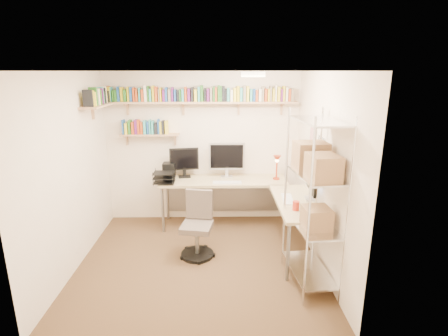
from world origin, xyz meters
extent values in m
plane|color=#4F3722|center=(0.00, 0.00, 0.00)|extent=(3.20, 3.20, 0.00)
cube|color=beige|center=(0.00, 1.50, 1.25)|extent=(3.20, 0.04, 2.50)
cube|color=beige|center=(-1.60, 0.00, 1.25)|extent=(0.04, 3.00, 2.50)
cube|color=beige|center=(1.60, 0.00, 1.25)|extent=(0.04, 3.00, 2.50)
cube|color=beige|center=(0.00, -1.50, 1.25)|extent=(3.20, 0.04, 2.50)
cube|color=white|center=(0.00, 0.00, 2.50)|extent=(3.20, 3.00, 0.04)
cube|color=silver|center=(1.59, 0.55, 1.55)|extent=(0.01, 0.30, 0.42)
cube|color=white|center=(1.59, 0.15, 1.50)|extent=(0.01, 0.28, 0.38)
cylinder|color=#FFEAC6|center=(0.70, 0.20, 2.46)|extent=(0.30, 0.30, 0.06)
cube|color=tan|center=(0.00, 1.38, 2.02)|extent=(3.05, 0.25, 0.03)
cube|color=tan|center=(-1.48, 0.95, 2.02)|extent=(0.25, 1.00, 0.03)
cube|color=tan|center=(-0.85, 1.40, 1.50)|extent=(0.95, 0.20, 0.02)
cube|color=tan|center=(-1.20, 1.44, 1.95)|extent=(0.03, 0.20, 0.20)
cube|color=tan|center=(-0.30, 1.44, 1.95)|extent=(0.03, 0.20, 0.20)
cube|color=tan|center=(0.60, 1.44, 1.95)|extent=(0.03, 0.20, 0.20)
cube|color=tan|center=(1.30, 1.44, 1.95)|extent=(0.03, 0.20, 0.20)
cube|color=#1D4B98|center=(-1.46, 1.38, 2.15)|extent=(0.04, 0.11, 0.23)
cube|color=teal|center=(-1.42, 1.38, 2.15)|extent=(0.03, 0.15, 0.23)
cube|color=#296B23|center=(-1.38, 1.38, 2.12)|extent=(0.03, 0.14, 0.17)
cube|color=#296B23|center=(-1.34, 1.38, 2.13)|extent=(0.04, 0.14, 0.18)
cube|color=#1D4B98|center=(-1.29, 1.38, 2.15)|extent=(0.03, 0.14, 0.23)
cube|color=gold|center=(-1.24, 1.38, 2.15)|extent=(0.04, 0.11, 0.22)
cube|color=#296B23|center=(-1.19, 1.38, 2.13)|extent=(0.04, 0.13, 0.18)
cube|color=gold|center=(-1.14, 1.38, 2.15)|extent=(0.03, 0.12, 0.23)
cube|color=#1D4B98|center=(-1.10, 1.38, 2.15)|extent=(0.04, 0.12, 0.22)
cube|color=#B94218|center=(-1.05, 1.38, 2.14)|extent=(0.03, 0.14, 0.22)
cube|color=#B94218|center=(-1.01, 1.38, 2.13)|extent=(0.03, 0.15, 0.20)
cube|color=teal|center=(-0.97, 1.38, 2.14)|extent=(0.03, 0.12, 0.22)
cube|color=#B94218|center=(-0.92, 1.38, 2.13)|extent=(0.04, 0.14, 0.19)
cube|color=white|center=(-0.87, 1.38, 2.16)|extent=(0.04, 0.12, 0.25)
cube|color=#296B23|center=(-0.83, 1.38, 2.15)|extent=(0.02, 0.11, 0.24)
cube|color=teal|center=(-0.80, 1.38, 2.13)|extent=(0.03, 0.15, 0.19)
cube|color=gold|center=(-0.75, 1.38, 2.16)|extent=(0.03, 0.14, 0.25)
cube|color=#B94218|center=(-0.70, 1.38, 2.15)|extent=(0.04, 0.14, 0.23)
cube|color=gray|center=(-0.66, 1.38, 2.13)|extent=(0.02, 0.12, 0.19)
cube|color=gold|center=(-0.63, 1.38, 2.14)|extent=(0.02, 0.14, 0.22)
cube|color=#611A63|center=(-0.59, 1.38, 2.13)|extent=(0.04, 0.13, 0.18)
cube|color=#1D4B98|center=(-0.55, 1.38, 2.14)|extent=(0.03, 0.13, 0.22)
cube|color=gray|center=(-0.50, 1.38, 2.13)|extent=(0.04, 0.14, 0.19)
cube|color=#611A63|center=(-0.45, 1.38, 2.15)|extent=(0.03, 0.15, 0.22)
cube|color=#1D4B98|center=(-0.41, 1.38, 2.13)|extent=(0.03, 0.14, 0.19)
cube|color=black|center=(-0.36, 1.38, 2.12)|extent=(0.04, 0.12, 0.18)
cube|color=#296B23|center=(-0.33, 1.38, 2.13)|extent=(0.02, 0.11, 0.19)
cube|color=teal|center=(-0.29, 1.38, 2.13)|extent=(0.03, 0.12, 0.19)
cube|color=#B94218|center=(-0.24, 1.38, 2.15)|extent=(0.03, 0.13, 0.23)
cube|color=#611A63|center=(-0.19, 1.38, 2.14)|extent=(0.04, 0.14, 0.20)
cube|color=black|center=(-0.14, 1.38, 2.15)|extent=(0.04, 0.14, 0.22)
cube|color=yellow|center=(-0.09, 1.38, 2.13)|extent=(0.04, 0.14, 0.19)
cube|color=teal|center=(-0.04, 1.38, 2.15)|extent=(0.03, 0.12, 0.23)
cube|color=#296B23|center=(0.01, 1.38, 2.16)|extent=(0.04, 0.12, 0.25)
cube|color=black|center=(0.06, 1.38, 2.14)|extent=(0.03, 0.12, 0.21)
cube|color=#611A63|center=(0.11, 1.38, 2.13)|extent=(0.04, 0.14, 0.20)
cube|color=gray|center=(0.16, 1.38, 2.15)|extent=(0.03, 0.14, 0.22)
cube|color=#296B23|center=(0.20, 1.38, 2.15)|extent=(0.03, 0.14, 0.23)
cube|color=#B94218|center=(0.23, 1.38, 2.14)|extent=(0.03, 0.14, 0.22)
cube|color=#296B23|center=(0.28, 1.38, 2.16)|extent=(0.03, 0.13, 0.25)
cube|color=#296B23|center=(0.31, 1.38, 2.16)|extent=(0.03, 0.14, 0.24)
cube|color=black|center=(0.35, 1.38, 2.15)|extent=(0.04, 0.12, 0.24)
cube|color=black|center=(0.39, 1.38, 2.13)|extent=(0.02, 0.13, 0.19)
cube|color=teal|center=(0.43, 1.38, 2.14)|extent=(0.04, 0.12, 0.21)
cube|color=white|center=(0.48, 1.38, 2.13)|extent=(0.04, 0.14, 0.18)
cube|color=yellow|center=(0.53, 1.38, 2.14)|extent=(0.04, 0.13, 0.21)
cube|color=gold|center=(0.58, 1.38, 2.15)|extent=(0.04, 0.15, 0.24)
cube|color=teal|center=(0.63, 1.38, 2.14)|extent=(0.04, 0.15, 0.21)
cube|color=gray|center=(0.68, 1.38, 2.16)|extent=(0.04, 0.13, 0.24)
cube|color=yellow|center=(0.73, 1.38, 2.15)|extent=(0.04, 0.14, 0.24)
cube|color=teal|center=(0.78, 1.38, 2.13)|extent=(0.04, 0.15, 0.19)
cube|color=#1D4B98|center=(0.84, 1.38, 2.13)|extent=(0.04, 0.11, 0.19)
cube|color=#B94218|center=(0.88, 1.38, 2.12)|extent=(0.03, 0.14, 0.18)
cube|color=white|center=(0.93, 1.38, 2.13)|extent=(0.04, 0.14, 0.19)
cube|color=gray|center=(0.97, 1.38, 2.15)|extent=(0.03, 0.15, 0.24)
cube|color=#B94218|center=(1.02, 1.38, 2.13)|extent=(0.04, 0.14, 0.20)
cube|color=yellow|center=(1.06, 1.38, 2.13)|extent=(0.03, 0.12, 0.20)
cube|color=gray|center=(1.10, 1.38, 2.16)|extent=(0.03, 0.12, 0.24)
cube|color=yellow|center=(1.14, 1.38, 2.13)|extent=(0.03, 0.13, 0.20)
cube|color=white|center=(1.18, 1.38, 2.16)|extent=(0.02, 0.12, 0.25)
cube|color=yellow|center=(1.22, 1.38, 2.15)|extent=(0.04, 0.11, 0.22)
cube|color=#611A63|center=(1.27, 1.38, 2.13)|extent=(0.03, 0.13, 0.19)
cube|color=yellow|center=(1.30, 1.38, 2.15)|extent=(0.03, 0.12, 0.24)
cube|color=white|center=(1.35, 1.38, 2.14)|extent=(0.03, 0.11, 0.22)
cube|color=#B94218|center=(1.40, 1.38, 2.13)|extent=(0.03, 0.11, 0.19)
cube|color=gray|center=(1.44, 1.38, 2.14)|extent=(0.04, 0.13, 0.21)
cube|color=black|center=(-1.48, 0.52, 2.15)|extent=(0.13, 0.03, 0.23)
cube|color=gold|center=(-1.48, 0.56, 2.14)|extent=(0.13, 0.03, 0.22)
cube|color=gold|center=(-1.48, 0.59, 2.14)|extent=(0.12, 0.02, 0.21)
cube|color=yellow|center=(-1.48, 0.63, 2.13)|extent=(0.13, 0.04, 0.19)
cube|color=#296B23|center=(-1.48, 0.68, 2.12)|extent=(0.13, 0.03, 0.17)
cube|color=#296B23|center=(-1.48, 0.72, 2.16)|extent=(0.11, 0.04, 0.25)
cube|color=white|center=(-1.48, 0.78, 2.15)|extent=(0.14, 0.04, 0.23)
cube|color=yellow|center=(-1.48, 0.82, 2.15)|extent=(0.13, 0.02, 0.23)
cube|color=#296B23|center=(-1.48, 0.86, 2.14)|extent=(0.15, 0.03, 0.21)
cube|color=gray|center=(-1.48, 0.90, 2.12)|extent=(0.12, 0.04, 0.18)
cube|color=#611A63|center=(-1.48, 0.94, 2.15)|extent=(0.15, 0.04, 0.22)
cube|color=teal|center=(-1.48, 0.99, 2.15)|extent=(0.13, 0.04, 0.24)
cube|color=#296B23|center=(-1.48, 1.03, 2.12)|extent=(0.11, 0.03, 0.18)
cube|color=black|center=(-1.48, 1.07, 2.15)|extent=(0.14, 0.03, 0.23)
cube|color=white|center=(-1.48, 1.12, 2.16)|extent=(0.12, 0.04, 0.25)
cube|color=gold|center=(-1.48, 1.16, 2.12)|extent=(0.11, 0.02, 0.17)
cube|color=black|center=(-1.48, 1.21, 2.12)|extent=(0.15, 0.04, 0.18)
cube|color=yellow|center=(-1.48, 1.26, 2.13)|extent=(0.12, 0.03, 0.18)
cube|color=gold|center=(-1.48, 1.30, 2.15)|extent=(0.12, 0.04, 0.23)
cube|color=#B94218|center=(-1.48, 1.36, 2.16)|extent=(0.12, 0.04, 0.24)
cube|color=#1D4B98|center=(-1.27, 1.40, 1.63)|extent=(0.03, 0.14, 0.23)
cube|color=yellow|center=(-1.22, 1.40, 1.60)|extent=(0.04, 0.14, 0.18)
cube|color=#296B23|center=(-1.16, 1.40, 1.63)|extent=(0.04, 0.14, 0.23)
cube|color=#B94218|center=(-1.11, 1.40, 1.61)|extent=(0.04, 0.13, 0.19)
cube|color=#611A63|center=(-1.06, 1.40, 1.63)|extent=(0.04, 0.12, 0.23)
cube|color=#B94218|center=(-1.02, 1.40, 1.63)|extent=(0.04, 0.12, 0.23)
cube|color=#B94218|center=(-0.97, 1.40, 1.61)|extent=(0.04, 0.11, 0.19)
cube|color=teal|center=(-0.92, 1.40, 1.62)|extent=(0.04, 0.14, 0.22)
cube|color=#1D4B98|center=(-0.87, 1.40, 1.61)|extent=(0.03, 0.11, 0.20)
cube|color=teal|center=(-0.84, 1.40, 1.63)|extent=(0.03, 0.11, 0.23)
cube|color=teal|center=(-0.79, 1.40, 1.62)|extent=(0.03, 0.15, 0.21)
cube|color=black|center=(-0.74, 1.40, 1.60)|extent=(0.04, 0.13, 0.18)
cube|color=#1D4B98|center=(-0.70, 1.40, 1.63)|extent=(0.03, 0.11, 0.24)
cube|color=yellow|center=(-0.66, 1.40, 1.61)|extent=(0.03, 0.11, 0.20)
cube|color=black|center=(-0.62, 1.40, 1.62)|extent=(0.04, 0.15, 0.21)
cube|color=yellow|center=(-0.57, 1.40, 1.62)|extent=(0.04, 0.13, 0.21)
cube|color=beige|center=(0.35, 1.18, 0.78)|extent=(2.05, 0.65, 0.04)
cube|color=beige|center=(1.37, 0.18, 0.78)|extent=(0.65, 1.40, 0.04)
cylinder|color=gray|center=(-0.62, 0.91, 0.38)|extent=(0.04, 0.04, 0.75)
cylinder|color=gray|center=(-0.62, 1.45, 0.38)|extent=(0.04, 0.04, 0.75)
cylinder|color=gray|center=(1.64, 1.45, 0.38)|extent=(0.04, 0.04, 0.75)
cylinder|color=gray|center=(1.10, -0.47, 0.38)|extent=(0.04, 0.04, 0.75)
cylinder|color=gray|center=(1.64, -0.47, 0.38)|extent=(0.04, 0.04, 0.75)
cube|color=gray|center=(0.35, 1.46, 0.43)|extent=(1.94, 0.02, 0.59)
cube|color=silver|center=(0.40, 1.31, 1.15)|extent=(0.59, 0.03, 0.45)
cube|color=black|center=(0.40, 1.29, 1.15)|extent=(0.53, 0.00, 0.39)
cube|color=black|center=(-0.30, 1.31, 1.11)|extent=(0.47, 0.03, 0.37)
cube|color=black|center=(1.52, 0.23, 1.13)|extent=(0.03, 0.62, 0.41)
cube|color=silver|center=(1.50, 0.23, 1.13)|extent=(0.00, 0.56, 0.35)
cube|color=white|center=(0.40, 0.99, 0.80)|extent=(0.45, 0.14, 0.02)
cube|color=white|center=(1.21, 0.23, 0.80)|extent=(0.14, 0.43, 0.02)
cylinder|color=#A4290E|center=(1.21, 1.18, 0.81)|extent=(0.11, 0.11, 0.02)
cylinder|color=#A4290E|center=(1.21, 1.18, 0.97)|extent=(0.03, 0.03, 0.30)
cone|color=#A4290E|center=(1.21, 1.18, 1.14)|extent=(0.13, 0.13, 0.10)
sphere|color=#FFBF72|center=(1.21, 1.18, 1.11)|extent=(0.06, 0.06, 0.06)
cube|color=black|center=(-0.54, 1.27, 0.93)|extent=(0.19, 0.19, 0.26)
cube|color=black|center=(-0.59, 0.99, 0.90)|extent=(0.32, 0.26, 0.22)
cylinder|color=red|center=(1.24, -0.14, 0.86)|extent=(0.09, 0.09, 0.12)
cylinder|color=black|center=(-0.04, 0.14, 0.02)|extent=(0.46, 0.46, 0.04)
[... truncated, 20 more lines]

